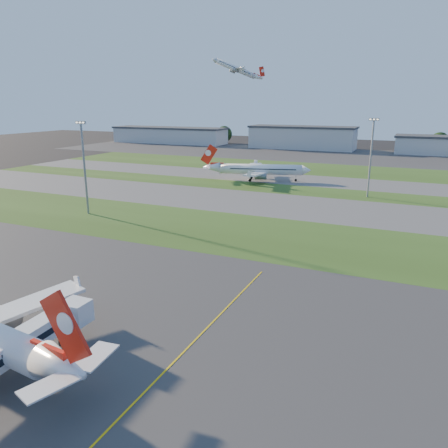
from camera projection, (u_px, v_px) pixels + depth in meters
The scene contains 19 objects.
ground at pixel (149, 345), 57.16m from camera, with size 700.00×700.00×0.00m, color black.
apron_near at pixel (149, 345), 57.16m from camera, with size 300.00×70.00×0.01m, color #333335.
grass_strip_a at pixel (273, 237), 102.87m from camera, with size 300.00×34.00×0.01m, color #2A4416.
taxiway_a at pixel (306, 207), 131.88m from camera, with size 300.00×32.00×0.01m, color #515154.
grass_strip_b at pixel (324, 192), 153.86m from camera, with size 300.00×18.00×0.01m, color #2A4416.
taxiway_b at pixel (335, 182), 173.20m from camera, with size 300.00×26.00×0.01m, color #515154.
grass_strip_c at pixel (348, 171), 202.20m from camera, with size 300.00×40.00×0.01m, color #2A4416.
apron_far at pixel (364, 157), 254.95m from camera, with size 400.00×80.00×0.01m, color #333335.
yellow_line at pixel (183, 353), 55.19m from camera, with size 0.25×60.00×0.02m, color gold.
airliner_taxiing at pixel (259, 170), 175.78m from camera, with size 39.99×33.62×12.80m.
airliner_departing at pixel (236, 69), 268.41m from camera, with size 27.45×23.81×10.00m.
light_mast_west at pixel (84, 162), 120.53m from camera, with size 3.20×0.70×25.80m.
light_mast_centre at pixel (371, 153), 142.21m from camera, with size 3.20×0.70×25.80m.
hangar_far_west at pixel (169, 135), 338.70m from camera, with size 91.80×23.00×12.20m.
hangar_west at pixel (302, 137), 296.98m from camera, with size 71.40×23.00×15.20m.
tree_far_west at pixel (136, 132), 365.78m from camera, with size 11.00×11.00×12.00m.
tree_west at pixel (224, 134), 335.88m from camera, with size 12.10×12.10×13.20m.
tree_mid_west at pixel (342, 140), 297.29m from camera, with size 9.90×9.90×10.80m.
tree_mid_east at pixel (440, 141), 276.06m from camera, with size 11.55×11.55×12.60m.
Camera 1 is at (29.69, -42.36, 30.64)m, focal length 35.00 mm.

